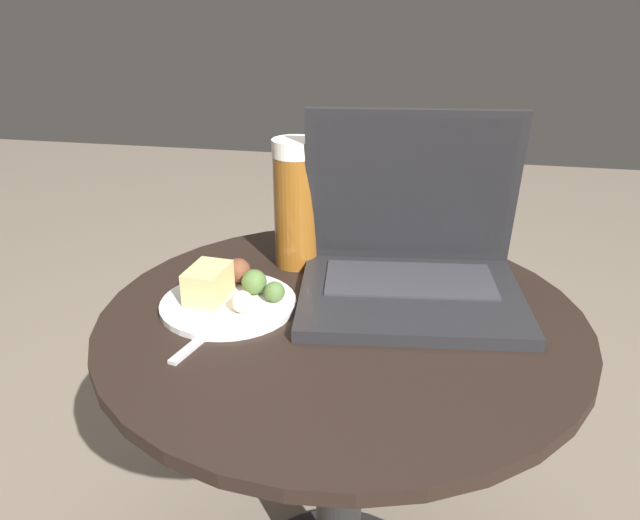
% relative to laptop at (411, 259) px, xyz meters
% --- Properties ---
extents(table, '(0.67, 0.67, 0.56)m').
position_rel_laptop_xyz_m(table, '(-0.09, -0.08, -0.20)').
color(table, black).
rests_on(table, ground_plane).
extents(laptop, '(0.34, 0.29, 0.26)m').
position_rel_laptop_xyz_m(laptop, '(0.00, 0.00, 0.00)').
color(laptop, '#232326').
rests_on(laptop, table).
extents(beer_glass, '(0.07, 0.07, 0.21)m').
position_rel_laptop_xyz_m(beer_glass, '(-0.19, 0.07, 0.05)').
color(beer_glass, brown).
rests_on(beer_glass, table).
extents(snack_plate, '(0.19, 0.19, 0.06)m').
position_rel_laptop_xyz_m(snack_plate, '(-0.25, -0.09, -0.04)').
color(snack_plate, silver).
rests_on(snack_plate, table).
extents(fork, '(0.06, 0.19, 0.00)m').
position_rel_laptop_xyz_m(fork, '(-0.24, -0.14, -0.05)').
color(fork, silver).
rests_on(fork, table).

